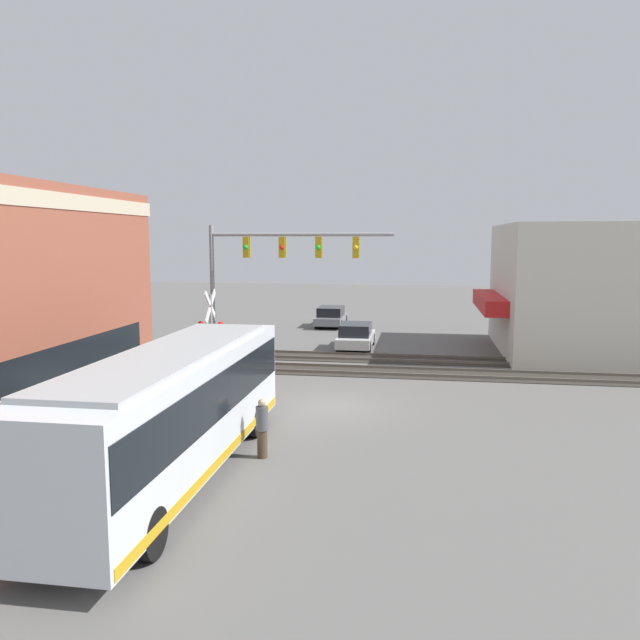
# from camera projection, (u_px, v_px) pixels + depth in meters

# --- Properties ---
(ground_plane) EXTENTS (120.00, 120.00, 0.00)m
(ground_plane) POSITION_uv_depth(u_px,v_px,m) (327.00, 405.00, 22.56)
(ground_plane) COLOR #605E5B
(shop_building) EXTENTS (10.77, 8.84, 6.75)m
(shop_building) POSITION_uv_depth(u_px,v_px,m) (575.00, 289.00, 32.84)
(shop_building) COLOR beige
(shop_building) RESTS_ON ground
(city_bus) EXTENTS (11.39, 2.59, 3.26)m
(city_bus) POSITION_uv_depth(u_px,v_px,m) (172.00, 408.00, 15.52)
(city_bus) COLOR silver
(city_bus) RESTS_ON ground
(traffic_signal_gantry) EXTENTS (0.42, 8.08, 6.57)m
(traffic_signal_gantry) POSITION_uv_depth(u_px,v_px,m) (271.00, 262.00, 27.04)
(traffic_signal_gantry) COLOR gray
(traffic_signal_gantry) RESTS_ON ground
(crossing_signal) EXTENTS (1.41, 1.18, 3.81)m
(crossing_signal) POSITION_uv_depth(u_px,v_px,m) (211.00, 324.00, 27.05)
(crossing_signal) COLOR gray
(crossing_signal) RESTS_ON ground
(rail_track_near) EXTENTS (2.60, 60.00, 0.15)m
(rail_track_near) POSITION_uv_depth(u_px,v_px,m) (347.00, 370.00, 28.43)
(rail_track_near) COLOR #332D28
(rail_track_near) RESTS_ON ground
(rail_track_far) EXTENTS (2.60, 60.00, 0.15)m
(rail_track_far) POSITION_uv_depth(u_px,v_px,m) (354.00, 357.00, 31.56)
(rail_track_far) COLOR #332D28
(rail_track_far) RESTS_ON ground
(parked_car_white) EXTENTS (4.21, 1.82, 1.41)m
(parked_car_white) POSITION_uv_depth(u_px,v_px,m) (356.00, 337.00, 34.13)
(parked_car_white) COLOR silver
(parked_car_white) RESTS_ON ground
(parked_car_grey) EXTENTS (4.39, 1.82, 1.37)m
(parked_car_grey) POSITION_uv_depth(u_px,v_px,m) (331.00, 317.00, 42.89)
(parked_car_grey) COLOR slate
(parked_car_grey) RESTS_ON ground
(pedestrian_near_bus) EXTENTS (0.34, 0.34, 1.65)m
(pedestrian_near_bus) POSITION_uv_depth(u_px,v_px,m) (262.00, 428.00, 17.07)
(pedestrian_near_bus) COLOR #473828
(pedestrian_near_bus) RESTS_ON ground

